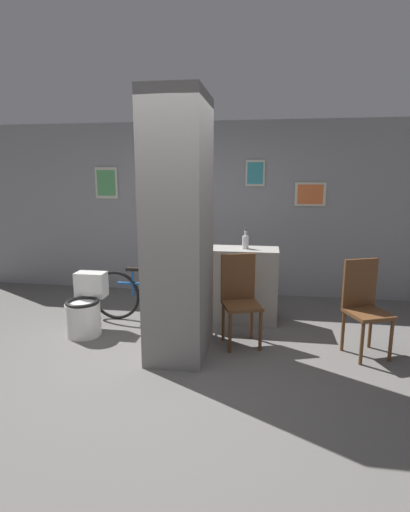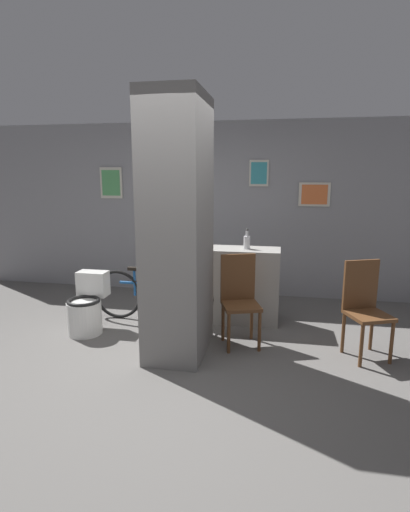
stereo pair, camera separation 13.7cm
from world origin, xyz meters
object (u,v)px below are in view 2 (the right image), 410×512
at_px(toilet, 87,308).
at_px(bicycle, 153,295).
at_px(bottle_tall, 247,241).
at_px(chair_near_pillar, 240,296).
at_px(chair_by_doorway, 365,305).

distance_m(toilet, bicycle, 0.82).
height_order(bicycle, bottle_tall, bottle_tall).
bearing_deg(bottle_tall, chair_near_pillar, -90.85).
relative_size(chair_near_pillar, chair_by_doorway, 1.00).
xyz_separation_m(toilet, chair_near_pillar, (1.80, 0.02, 0.24)).
relative_size(toilet, chair_near_pillar, 0.70).
xyz_separation_m(toilet, bicycle, (0.65, 0.49, 0.04)).
bearing_deg(bottle_tall, toilet, -158.71).
height_order(toilet, bottle_tall, bottle_tall).
xyz_separation_m(chair_near_pillar, bicycle, (-1.15, 0.48, -0.20)).
bearing_deg(bicycle, chair_near_pillar, -22.68).
bearing_deg(toilet, bicycle, 37.05).
height_order(toilet, bicycle, bicycle).
xyz_separation_m(bicycle, bottle_tall, (1.16, 0.21, 0.69)).
bearing_deg(bicycle, bottle_tall, 10.37).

